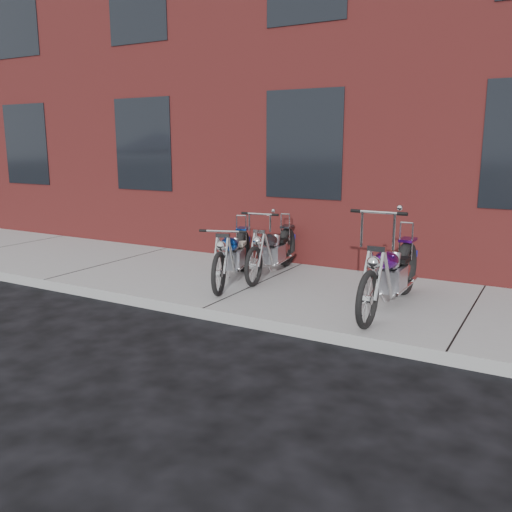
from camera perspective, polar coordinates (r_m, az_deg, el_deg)
The scene contains 6 objects.
ground at distance 7.04m, azimuth -5.60°, elevation -6.66°, with size 120.00×120.00×0.00m, color black.
sidewalk at distance 8.23m, azimuth 0.41°, elevation -3.33°, with size 22.00×3.00×0.15m, color #A0A0A0.
building_brick at distance 14.10m, azimuth 14.14°, elevation 18.67°, with size 22.00×10.00×8.00m, color maroon.
chopper_purple at distance 7.05m, azimuth 13.97°, elevation -2.06°, with size 0.57×2.36×1.32m.
chopper_blue at distance 8.21m, azimuth -2.47°, elevation -0.06°, with size 0.82×2.08×0.94m.
chopper_third at distance 8.63m, azimuth 1.77°, elevation 0.47°, with size 0.52×2.09×1.06m.
Camera 1 is at (3.87, -5.44, 2.21)m, focal length 38.00 mm.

